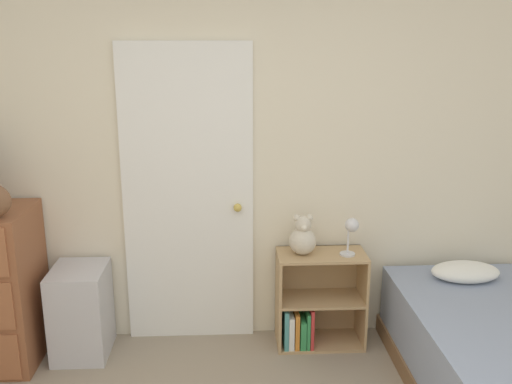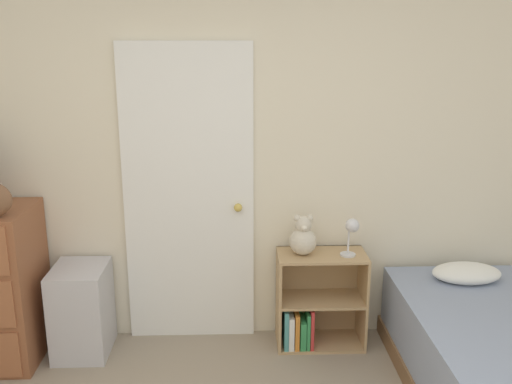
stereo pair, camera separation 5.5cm
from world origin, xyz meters
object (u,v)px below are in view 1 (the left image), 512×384
(storage_bin, at_px, (81,311))
(desk_lamp, at_px, (351,229))
(bookshelf, at_px, (312,307))
(bed, at_px, (510,370))
(teddy_bear, at_px, (303,237))

(storage_bin, bearing_deg, desk_lamp, 0.32)
(bookshelf, xyz_separation_m, bed, (0.99, -0.80, -0.01))
(teddy_bear, bearing_deg, bed, -36.76)
(bookshelf, relative_size, bed, 0.34)
(storage_bin, bearing_deg, bookshelf, 2.15)
(teddy_bear, relative_size, desk_lamp, 1.06)
(teddy_bear, xyz_separation_m, desk_lamp, (0.31, -0.04, 0.06))
(storage_bin, height_order, desk_lamp, desk_lamp)
(teddy_bear, height_order, desk_lamp, teddy_bear)
(storage_bin, distance_m, desk_lamp, 1.86)
(desk_lamp, xyz_separation_m, bed, (0.76, -0.76, -0.58))
(bookshelf, distance_m, teddy_bear, 0.51)
(storage_bin, height_order, teddy_bear, teddy_bear)
(bookshelf, height_order, bed, bookshelf)
(desk_lamp, bearing_deg, bookshelf, 168.26)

